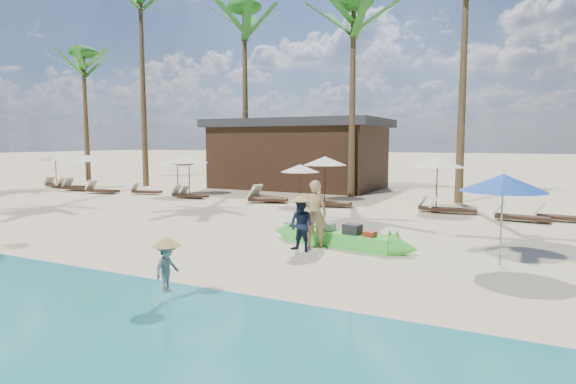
% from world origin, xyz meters
% --- Properties ---
extents(ground, '(240.00, 240.00, 0.00)m').
position_xyz_m(ground, '(0.00, 0.00, 0.00)').
color(ground, beige).
rests_on(ground, ground).
extents(wet_sand_strip, '(240.00, 4.50, 0.01)m').
position_xyz_m(wet_sand_strip, '(0.00, -5.00, 0.00)').
color(wet_sand_strip, tan).
rests_on(wet_sand_strip, ground).
extents(green_canoe, '(5.17, 1.28, 0.66)m').
position_xyz_m(green_canoe, '(0.42, 2.42, 0.22)').
color(green_canoe, '#45E245').
rests_on(green_canoe, ground).
extents(tourist, '(0.80, 0.68, 1.87)m').
position_xyz_m(tourist, '(-0.15, 1.97, 0.94)').
color(tourist, tan).
rests_on(tourist, ground).
extents(vendor_green, '(0.78, 0.66, 1.42)m').
position_xyz_m(vendor_green, '(-0.25, 1.32, 0.71)').
color(vendor_green, '#141F39').
rests_on(vendor_green, ground).
extents(vendor_yellow, '(0.36, 0.60, 0.91)m').
position_xyz_m(vendor_yellow, '(-0.74, -3.43, 0.64)').
color(vendor_yellow, gray).
rests_on(vendor_yellow, ground).
extents(blue_umbrella, '(2.02, 2.02, 2.17)m').
position_xyz_m(blue_umbrella, '(4.57, 2.15, 1.96)').
color(blue_umbrella, '#99999E').
rests_on(blue_umbrella, ground).
extents(resort_parasol_0, '(2.13, 2.13, 2.19)m').
position_xyz_m(resort_parasol_0, '(-21.45, 10.28, 1.98)').
color(resort_parasol_0, '#332414').
rests_on(resort_parasol_0, ground).
extents(lounger_0_left, '(1.91, 0.92, 0.62)m').
position_xyz_m(lounger_0_left, '(-21.98, 10.54, 0.21)').
color(lounger_0_left, '#332414').
rests_on(lounger_0_left, ground).
extents(lounger_0_right, '(1.82, 0.95, 0.59)m').
position_xyz_m(lounger_0_right, '(-20.40, 10.38, 0.20)').
color(lounger_0_right, '#332414').
rests_on(lounger_0_right, ground).
extents(resort_parasol_1, '(2.04, 2.04, 2.10)m').
position_xyz_m(resort_parasol_1, '(-19.61, 11.11, 1.90)').
color(resort_parasol_1, '#332414').
rests_on(resort_parasol_1, ground).
extents(lounger_1_left, '(2.00, 0.72, 0.67)m').
position_xyz_m(lounger_1_left, '(-18.98, 9.72, 0.22)').
color(lounger_1_left, '#332414').
rests_on(lounger_1_left, ground).
extents(lounger_1_right, '(2.03, 0.81, 0.67)m').
position_xyz_m(lounger_1_right, '(-16.48, 9.29, 0.22)').
color(lounger_1_right, '#332414').
rests_on(lounger_1_right, ground).
extents(resort_parasol_2, '(1.98, 1.98, 2.04)m').
position_xyz_m(resort_parasol_2, '(-12.08, 10.63, 1.84)').
color(resort_parasol_2, '#332414').
rests_on(resort_parasol_2, ground).
extents(lounger_2_left, '(1.81, 0.93, 0.59)m').
position_xyz_m(lounger_2_left, '(-14.00, 10.13, 0.20)').
color(lounger_2_left, '#332414').
rests_on(lounger_2_left, ground).
extents(resort_parasol_3, '(2.13, 2.13, 2.20)m').
position_xyz_m(resort_parasol_3, '(-11.49, 10.89, 1.98)').
color(resort_parasol_3, '#332414').
rests_on(resort_parasol_3, ground).
extents(lounger_3_left, '(1.67, 0.60, 0.56)m').
position_xyz_m(lounger_3_left, '(-10.41, 9.76, 0.19)').
color(lounger_3_left, '#332414').
rests_on(lounger_3_left, ground).
extents(lounger_3_right, '(1.80, 0.68, 0.60)m').
position_xyz_m(lounger_3_right, '(-10.72, 9.63, 0.20)').
color(lounger_3_right, '#332414').
rests_on(lounger_3_right, ground).
extents(resort_parasol_4, '(1.82, 1.82, 1.87)m').
position_xyz_m(resort_parasol_4, '(-4.40, 10.06, 1.69)').
color(resort_parasol_4, '#332414').
rests_on(resort_parasol_4, ground).
extents(lounger_4_left, '(2.08, 1.20, 0.67)m').
position_xyz_m(lounger_4_left, '(-6.56, 10.59, 0.23)').
color(lounger_4_left, '#332414').
rests_on(lounger_4_left, ground).
extents(lounger_4_right, '(2.06, 1.21, 0.67)m').
position_xyz_m(lounger_4_right, '(-6.12, 9.80, 0.22)').
color(lounger_4_right, '#332414').
rests_on(lounger_4_right, ground).
extents(resort_parasol_5, '(2.14, 2.14, 2.20)m').
position_xyz_m(resort_parasol_5, '(-3.83, 11.71, 1.98)').
color(resort_parasol_5, '#332414').
rests_on(resort_parasol_5, ground).
extents(lounger_5_left, '(1.88, 0.95, 0.61)m').
position_xyz_m(lounger_5_left, '(-2.82, 9.80, 0.20)').
color(lounger_5_left, '#332414').
rests_on(lounger_5_left, ground).
extents(resort_parasol_6, '(2.22, 2.22, 2.28)m').
position_xyz_m(resort_parasol_6, '(1.62, 10.94, 2.06)').
color(resort_parasol_6, '#332414').
rests_on(resort_parasol_6, ground).
extents(lounger_6_left, '(1.76, 0.73, 0.58)m').
position_xyz_m(lounger_6_left, '(1.72, 10.32, 0.19)').
color(lounger_6_left, '#332414').
rests_on(lounger_6_left, ground).
extents(lounger_6_right, '(1.91, 0.83, 0.63)m').
position_xyz_m(lounger_6_right, '(2.30, 10.23, 0.21)').
color(lounger_6_right, '#332414').
rests_on(lounger_6_right, ground).
extents(lounger_7_left, '(1.96, 0.78, 0.65)m').
position_xyz_m(lounger_7_left, '(4.83, 9.30, 0.22)').
color(lounger_7_left, '#332414').
rests_on(lounger_7_left, ground).
extents(lounger_7_right, '(1.86, 0.68, 0.62)m').
position_xyz_m(lounger_7_right, '(6.17, 9.97, 0.21)').
color(lounger_7_right, '#332414').
rests_on(lounger_7_right, ground).
extents(palm_0, '(2.08, 2.08, 9.90)m').
position_xyz_m(palm_0, '(-24.62, 15.48, 8.11)').
color(palm_0, brown).
rests_on(palm_0, ground).
extents(palm_1, '(2.08, 2.08, 13.60)m').
position_xyz_m(palm_1, '(-17.59, 14.06, 10.82)').
color(palm_1, brown).
rests_on(palm_1, ground).
extents(palm_2, '(2.08, 2.08, 11.33)m').
position_xyz_m(palm_2, '(-10.45, 15.08, 9.18)').
color(palm_2, brown).
rests_on(palm_2, ground).
extents(palm_3, '(2.08, 2.08, 10.52)m').
position_xyz_m(palm_3, '(-3.36, 14.27, 8.58)').
color(palm_3, brown).
rests_on(palm_3, ground).
extents(pavilion_west, '(10.80, 6.60, 4.30)m').
position_xyz_m(pavilion_west, '(-8.00, 17.50, 2.19)').
color(pavilion_west, '#332414').
rests_on(pavilion_west, ground).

